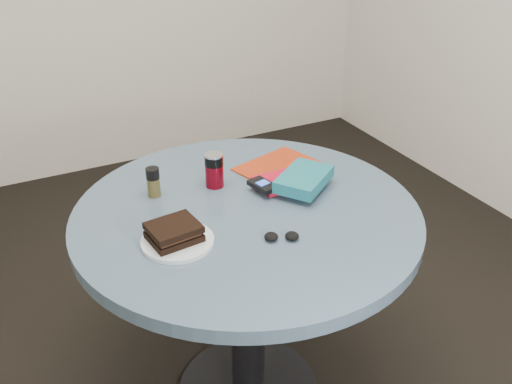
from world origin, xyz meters
name	(u,v)px	position (x,y,z in m)	size (l,w,h in m)	color
table	(247,256)	(0.00, 0.00, 0.59)	(1.00, 1.00, 0.75)	black
plate	(178,241)	(-0.24, -0.07, 0.76)	(0.19, 0.19, 0.01)	silver
sandwich	(174,232)	(-0.24, -0.07, 0.78)	(0.14, 0.12, 0.04)	black
soda_can	(214,170)	(-0.03, 0.17, 0.80)	(0.07, 0.07, 0.11)	#5B040F
pepper_grinder	(153,182)	(-0.21, 0.20, 0.80)	(0.05, 0.05, 0.09)	#453F1D
magazine	(279,167)	(0.21, 0.19, 0.75)	(0.25, 0.19, 0.00)	#9B2A0E
red_book	(285,180)	(0.17, 0.08, 0.76)	(0.18, 0.12, 0.01)	#B40E25
novel	(304,179)	(0.21, 0.03, 0.79)	(0.19, 0.12, 0.04)	#175F6D
mp3_player	(263,185)	(0.09, 0.06, 0.78)	(0.07, 0.10, 0.02)	black
headphones	(282,236)	(0.01, -0.18, 0.76)	(0.10, 0.07, 0.02)	black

